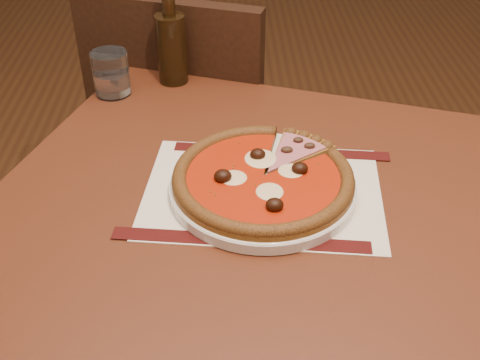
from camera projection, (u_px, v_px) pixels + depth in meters
name	position (u px, v px, depth m)	size (l,w,h in m)	color
table	(240.00, 249.00, 1.02)	(1.02, 1.02, 0.75)	#612B17
chair_far	(191.00, 132.00, 1.57)	(0.54, 0.54, 0.91)	black
placemat	(263.00, 192.00, 0.98)	(0.38, 0.27, 0.00)	silver
plate	(263.00, 187.00, 0.97)	(0.30, 0.30, 0.02)	white
pizza	(263.00, 177.00, 0.96)	(0.29, 0.29, 0.04)	olive
ham_slice	(300.00, 151.00, 1.03)	(0.12, 0.14, 0.02)	olive
water_glass	(111.00, 73.00, 1.22)	(0.07, 0.07, 0.09)	white
bottle	(171.00, 45.00, 1.25)	(0.06, 0.06, 0.21)	#311E0C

